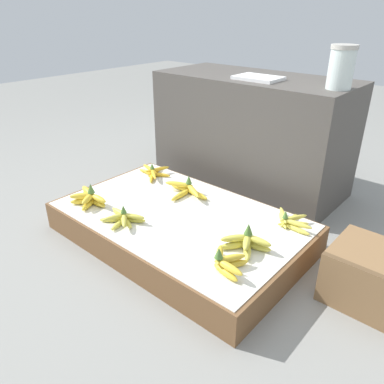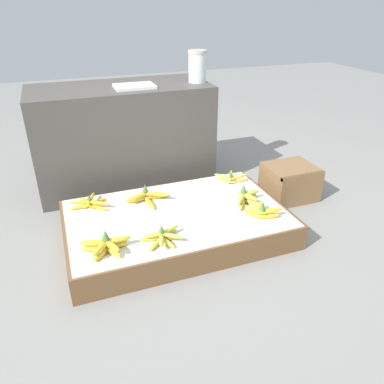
{
  "view_description": "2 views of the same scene",
  "coord_description": "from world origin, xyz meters",
  "px_view_note": "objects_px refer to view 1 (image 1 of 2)",
  "views": [
    {
      "loc": [
        1.1,
        -1.16,
        1.06
      ],
      "look_at": [
        -0.03,
        0.13,
        0.21
      ],
      "focal_mm": 35.0,
      "sensor_mm": 36.0,
      "label": 1
    },
    {
      "loc": [
        -0.54,
        -1.7,
        1.21
      ],
      "look_at": [
        0.1,
        0.01,
        0.25
      ],
      "focal_mm": 35.0,
      "sensor_mm": 36.0,
      "label": 2
    }
  ],
  "objects_px": {
    "banana_bunch_front_midleft": "(122,218)",
    "banana_bunch_front_right": "(225,262)",
    "banana_bunch_front_left": "(89,198)",
    "foam_tray_white": "(258,78)",
    "banana_bunch_back_midleft": "(187,190)",
    "glass_jar": "(341,67)",
    "wooden_crate": "(371,276)",
    "banana_bunch_back_right": "(290,221)",
    "banana_bunch_back_left": "(153,172)",
    "banana_bunch_middle_right": "(246,242)"
  },
  "relations": [
    {
      "from": "banana_bunch_front_midleft",
      "to": "banana_bunch_front_right",
      "type": "relative_size",
      "value": 1.13
    },
    {
      "from": "banana_bunch_front_left",
      "to": "foam_tray_white",
      "type": "distance_m",
      "value": 1.13
    },
    {
      "from": "banana_bunch_back_midleft",
      "to": "glass_jar",
      "type": "relative_size",
      "value": 1.32
    },
    {
      "from": "glass_jar",
      "to": "foam_tray_white",
      "type": "xyz_separation_m",
      "value": [
        -0.44,
        -0.03,
        -0.09
      ]
    },
    {
      "from": "wooden_crate",
      "to": "foam_tray_white",
      "type": "relative_size",
      "value": 1.25
    },
    {
      "from": "glass_jar",
      "to": "banana_bunch_back_right",
      "type": "bearing_deg",
      "value": -83.18
    },
    {
      "from": "banana_bunch_front_right",
      "to": "banana_bunch_back_left",
      "type": "height_order",
      "value": "banana_bunch_front_right"
    },
    {
      "from": "banana_bunch_middle_right",
      "to": "banana_bunch_back_left",
      "type": "height_order",
      "value": "banana_bunch_middle_right"
    },
    {
      "from": "banana_bunch_front_left",
      "to": "banana_bunch_back_right",
      "type": "distance_m",
      "value": 1.01
    },
    {
      "from": "banana_bunch_front_right",
      "to": "banana_bunch_front_midleft",
      "type": "bearing_deg",
      "value": -176.25
    },
    {
      "from": "banana_bunch_front_midleft",
      "to": "banana_bunch_back_left",
      "type": "relative_size",
      "value": 0.98
    },
    {
      "from": "banana_bunch_back_midleft",
      "to": "banana_bunch_back_right",
      "type": "distance_m",
      "value": 0.58
    },
    {
      "from": "banana_bunch_middle_right",
      "to": "banana_bunch_back_left",
      "type": "distance_m",
      "value": 0.89
    },
    {
      "from": "wooden_crate",
      "to": "banana_bunch_back_right",
      "type": "xyz_separation_m",
      "value": [
        -0.4,
        0.08,
        0.06
      ]
    },
    {
      "from": "banana_bunch_front_left",
      "to": "banana_bunch_front_right",
      "type": "xyz_separation_m",
      "value": [
        0.85,
        0.03,
        -0.0
      ]
    },
    {
      "from": "glass_jar",
      "to": "foam_tray_white",
      "type": "height_order",
      "value": "glass_jar"
    },
    {
      "from": "banana_bunch_back_right",
      "to": "glass_jar",
      "type": "distance_m",
      "value": 0.79
    },
    {
      "from": "banana_bunch_front_midleft",
      "to": "banana_bunch_back_left",
      "type": "distance_m",
      "value": 0.56
    },
    {
      "from": "banana_bunch_back_midleft",
      "to": "wooden_crate",
      "type": "bearing_deg",
      "value": -0.23
    },
    {
      "from": "banana_bunch_front_right",
      "to": "banana_bunch_middle_right",
      "type": "xyz_separation_m",
      "value": [
        -0.01,
        0.16,
        0.0
      ]
    },
    {
      "from": "banana_bunch_back_midleft",
      "to": "banana_bunch_front_left",
      "type": "bearing_deg",
      "value": -126.71
    },
    {
      "from": "banana_bunch_front_right",
      "to": "banana_bunch_back_left",
      "type": "bearing_deg",
      "value": 153.04
    },
    {
      "from": "banana_bunch_front_midleft",
      "to": "foam_tray_white",
      "type": "distance_m",
      "value": 1.08
    },
    {
      "from": "wooden_crate",
      "to": "banana_bunch_back_left",
      "type": "xyz_separation_m",
      "value": [
        -1.29,
        0.06,
        0.06
      ]
    },
    {
      "from": "banana_bunch_front_right",
      "to": "banana_bunch_back_right",
      "type": "bearing_deg",
      "value": 85.82
    },
    {
      "from": "wooden_crate",
      "to": "glass_jar",
      "type": "relative_size",
      "value": 1.53
    },
    {
      "from": "banana_bunch_front_left",
      "to": "banana_bunch_back_left",
      "type": "relative_size",
      "value": 1.08
    },
    {
      "from": "banana_bunch_front_left",
      "to": "banana_bunch_back_right",
      "type": "height_order",
      "value": "banana_bunch_front_left"
    },
    {
      "from": "wooden_crate",
      "to": "banana_bunch_front_left",
      "type": "xyz_separation_m",
      "value": [
        -1.28,
        -0.41,
        0.07
      ]
    },
    {
      "from": "banana_bunch_front_left",
      "to": "banana_bunch_back_right",
      "type": "relative_size",
      "value": 1.13
    },
    {
      "from": "banana_bunch_front_right",
      "to": "glass_jar",
      "type": "height_order",
      "value": "glass_jar"
    },
    {
      "from": "banana_bunch_front_right",
      "to": "banana_bunch_back_right",
      "type": "height_order",
      "value": "banana_bunch_front_right"
    },
    {
      "from": "banana_bunch_back_left",
      "to": "banana_bunch_middle_right",
      "type": "bearing_deg",
      "value": -18.03
    },
    {
      "from": "wooden_crate",
      "to": "banana_bunch_front_left",
      "type": "distance_m",
      "value": 1.34
    },
    {
      "from": "banana_bunch_middle_right",
      "to": "glass_jar",
      "type": "height_order",
      "value": "glass_jar"
    },
    {
      "from": "banana_bunch_front_midleft",
      "to": "glass_jar",
      "type": "relative_size",
      "value": 1.05
    },
    {
      "from": "foam_tray_white",
      "to": "wooden_crate",
      "type": "bearing_deg",
      "value": -30.15
    },
    {
      "from": "banana_bunch_front_right",
      "to": "banana_bunch_front_left",
      "type": "bearing_deg",
      "value": -178.06
    },
    {
      "from": "wooden_crate",
      "to": "banana_bunch_back_midleft",
      "type": "relative_size",
      "value": 1.16
    },
    {
      "from": "banana_bunch_front_midleft",
      "to": "banana_bunch_back_right",
      "type": "xyz_separation_m",
      "value": [
        0.6,
        0.49,
        -0.0
      ]
    },
    {
      "from": "banana_bunch_front_left",
      "to": "banana_bunch_back_midleft",
      "type": "bearing_deg",
      "value": 53.29
    },
    {
      "from": "banana_bunch_front_left",
      "to": "banana_bunch_back_right",
      "type": "bearing_deg",
      "value": 28.93
    },
    {
      "from": "banana_bunch_back_left",
      "to": "foam_tray_white",
      "type": "relative_size",
      "value": 0.87
    },
    {
      "from": "foam_tray_white",
      "to": "banana_bunch_front_right",
      "type": "bearing_deg",
      "value": -62.69
    },
    {
      "from": "banana_bunch_middle_right",
      "to": "banana_bunch_back_midleft",
      "type": "bearing_deg",
      "value": 157.48
    },
    {
      "from": "banana_bunch_back_right",
      "to": "glass_jar",
      "type": "height_order",
      "value": "glass_jar"
    },
    {
      "from": "wooden_crate",
      "to": "glass_jar",
      "type": "distance_m",
      "value": 0.99
    },
    {
      "from": "banana_bunch_front_right",
      "to": "banana_bunch_back_right",
      "type": "distance_m",
      "value": 0.46
    },
    {
      "from": "banana_bunch_middle_right",
      "to": "banana_bunch_front_right",
      "type": "bearing_deg",
      "value": -85.87
    },
    {
      "from": "foam_tray_white",
      "to": "banana_bunch_front_left",
      "type": "bearing_deg",
      "value": -112.45
    }
  ]
}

